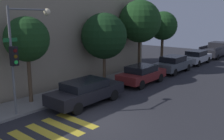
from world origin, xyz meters
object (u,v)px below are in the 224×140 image
Objects in this scene: tree_near_corner at (27,39)px; tree_far_end at (140,21)px; traffic_light_pole at (22,45)px; tree_behind_truck at (163,26)px; pickup_truck at (215,50)px; sedan_far_end at (173,64)px; tree_midblock at (104,36)px; sedan_near_corner at (86,91)px; sedan_middle at (142,74)px; sedan_tail_of_row at (196,57)px.

tree_far_end reaches higher than tree_near_corner.
tree_behind_truck reaches higher than traffic_light_pole.
tree_far_end is at bearing 169.64° from pickup_truck.
tree_behind_truck reaches higher than sedan_far_end.
tree_far_end is (4.66, 0.00, 0.99)m from tree_midblock.
tree_midblock reaches higher than sedan_near_corner.
tree_near_corner is (1.01, 1.15, 0.15)m from traffic_light_pole.
tree_midblock is at bearing 180.00° from tree_behind_truck.
tree_behind_truck is at bearing 165.08° from pickup_truck.
sedan_middle is at bearing 0.00° from sedan_near_corner.
traffic_light_pole is at bearing -131.10° from tree_near_corner.
tree_behind_truck is (7.40, 2.42, 3.23)m from sedan_middle.
tree_far_end reaches higher than sedan_far_end.
tree_midblock is at bearing 8.99° from traffic_light_pole.
tree_midblock is (-17.92, 2.42, 2.58)m from pickup_truck.
sedan_near_corner is 5.64m from tree_midblock.
traffic_light_pole is 1.54m from tree_near_corner.
tree_behind_truck reaches higher than tree_midblock.
sedan_far_end is at bearing -0.00° from sedan_middle.
pickup_truck is 13.95m from tree_far_end.
traffic_light_pole is 9.22m from sedan_middle.
tree_midblock is at bearing 168.45° from sedan_tail_of_row.
tree_far_end is (-13.26, 2.42, 3.57)m from pickup_truck.
tree_behind_truck is (16.11, 1.15, 0.47)m from traffic_light_pole.
tree_behind_truck is (15.10, 0.00, 0.32)m from tree_near_corner.
sedan_near_corner is 1.03× the size of sedan_tail_of_row.
tree_midblock is at bearing 120.27° from sedan_middle.
tree_far_end is (11.95, 1.15, 0.97)m from traffic_light_pole.
sedan_far_end reaches higher than sedan_near_corner.
tree_midblock reaches higher than pickup_truck.
sedan_far_end is at bearing -52.38° from tree_far_end.
tree_near_corner is at bearing 162.52° from sedan_middle.
sedan_tail_of_row is 0.72× the size of tree_far_end.
pickup_truck reaches higher than sedan_tail_of_row.
sedan_middle is 16.50m from pickup_truck.
sedan_near_corner is 0.90× the size of tree_midblock.
tree_behind_truck is at bearing 0.00° from tree_far_end.
pickup_truck is 1.08× the size of tree_midblock.
sedan_near_corner is 0.86× the size of tree_behind_truck.
sedan_middle is (8.70, -1.27, -2.76)m from traffic_light_pole.
tree_midblock is (7.29, 1.15, -0.02)m from traffic_light_pole.
tree_near_corner is 0.90× the size of tree_behind_truck.
tree_midblock is (-6.53, 2.42, 2.69)m from sedan_far_end.
sedan_far_end is 13.35m from tree_near_corner.
traffic_light_pole is 25.37m from pickup_truck.
sedan_tail_of_row is at bearing -11.55° from tree_midblock.
sedan_middle is 5.50m from tree_far_end.
sedan_near_corner is 1.11× the size of sedan_middle.
sedan_middle is 5.11m from sedan_far_end.
sedan_middle is 8.58m from tree_near_corner.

